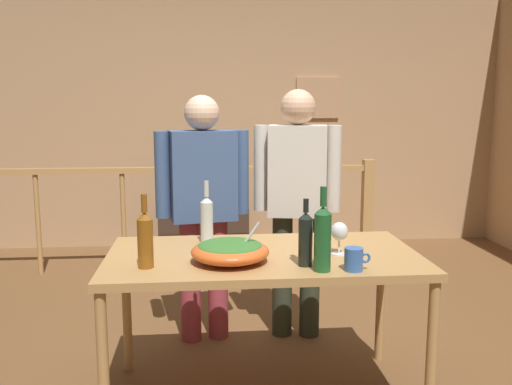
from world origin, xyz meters
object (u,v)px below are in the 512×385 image
(flat_screen_tv, at_px, (203,183))
(wine_bottle_green, at_px, (323,237))
(serving_table, at_px, (263,267))
(wine_bottle_amber, at_px, (145,238))
(person_standing_right, at_px, (297,195))
(stair_railing, at_px, (227,199))
(wine_bottle_dark, at_px, (305,238))
(framed_picture, at_px, (318,98))
(person_standing_left, at_px, (203,199))
(salad_bowl, at_px, (230,250))
(tv_console, at_px, (204,228))
(wine_bottle_clear, at_px, (207,218))
(mug_blue, at_px, (354,259))
(wine_glass, at_px, (339,233))

(flat_screen_tv, height_order, wine_bottle_green, wine_bottle_green)
(serving_table, distance_m, wine_bottle_amber, 0.63)
(wine_bottle_amber, bearing_deg, person_standing_right, 48.51)
(stair_railing, height_order, wine_bottle_dark, wine_bottle_dark)
(framed_picture, xyz_separation_m, person_standing_left, (-1.22, -2.46, -0.64))
(framed_picture, xyz_separation_m, salad_bowl, (-1.09, -3.37, -0.73))
(tv_console, xyz_separation_m, salad_bowl, (0.13, -3.08, 0.59))
(tv_console, relative_size, person_standing_right, 0.56)
(stair_railing, distance_m, wine_bottle_dark, 2.55)
(framed_picture, height_order, wine_bottle_green, framed_picture)
(tv_console, relative_size, wine_bottle_dark, 2.86)
(stair_railing, height_order, salad_bowl, stair_railing)
(serving_table, relative_size, salad_bowl, 4.19)
(wine_bottle_amber, xyz_separation_m, wine_bottle_clear, (0.28, 0.44, -0.00))
(serving_table, bearing_deg, wine_bottle_clear, 138.24)
(mug_blue, bearing_deg, person_standing_left, 121.39)
(wine_bottle_clear, bearing_deg, flat_screen_tv, 90.49)
(stair_railing, height_order, wine_bottle_green, wine_bottle_green)
(wine_bottle_green, bearing_deg, wine_glass, 61.71)
(serving_table, bearing_deg, wine_glass, -8.41)
(flat_screen_tv, bearing_deg, serving_table, -84.10)
(flat_screen_tv, height_order, mug_blue, mug_blue)
(framed_picture, xyz_separation_m, stair_railing, (-1.01, -0.94, -0.91))
(flat_screen_tv, bearing_deg, person_standing_right, -74.31)
(flat_screen_tv, height_order, wine_bottle_dark, wine_bottle_dark)
(tv_console, height_order, wine_bottle_dark, wine_bottle_dark)
(framed_picture, height_order, person_standing_right, framed_picture)
(wine_bottle_amber, bearing_deg, wine_bottle_clear, 57.37)
(salad_bowl, bearing_deg, framed_picture, 72.07)
(serving_table, xyz_separation_m, wine_bottle_clear, (-0.28, 0.25, 0.20))
(flat_screen_tv, distance_m, serving_table, 2.93)
(wine_bottle_green, bearing_deg, wine_bottle_amber, 171.02)
(wine_bottle_clear, height_order, wine_bottle_dark, wine_bottle_clear)
(wine_bottle_dark, bearing_deg, wine_bottle_amber, 177.05)
(salad_bowl, xyz_separation_m, wine_glass, (0.54, 0.08, 0.05))
(serving_table, bearing_deg, tv_console, 95.84)
(wine_bottle_amber, height_order, mug_blue, wine_bottle_amber)
(person_standing_left, bearing_deg, framed_picture, -126.87)
(stair_railing, distance_m, person_standing_right, 1.59)
(framed_picture, relative_size, person_standing_left, 0.29)
(wine_glass, height_order, wine_bottle_amber, wine_bottle_amber)
(salad_bowl, bearing_deg, wine_bottle_clear, 105.41)
(framed_picture, relative_size, flat_screen_tv, 0.94)
(wine_bottle_dark, bearing_deg, flat_screen_tv, 98.55)
(wine_bottle_clear, distance_m, mug_blue, 0.87)
(wine_bottle_green, height_order, person_standing_right, person_standing_right)
(tv_console, distance_m, wine_glass, 3.14)
(serving_table, bearing_deg, person_standing_right, 69.05)
(person_standing_left, bearing_deg, salad_bowl, 87.38)
(wine_glass, bearing_deg, stair_railing, 101.19)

